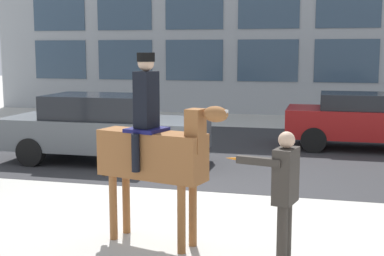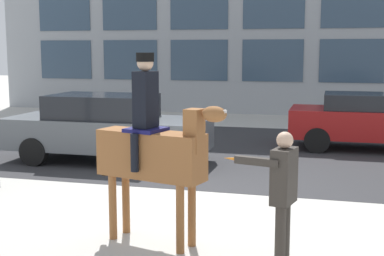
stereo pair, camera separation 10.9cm
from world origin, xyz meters
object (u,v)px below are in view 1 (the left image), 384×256
object	(u,v)px
street_car_far_lane	(361,120)
mounted_horse_lead	(154,149)
street_car_near_lane	(104,128)
pedestrian_bystander	(284,189)

from	to	relation	value
street_car_far_lane	mounted_horse_lead	bearing A→B (deg)	-111.45
street_car_near_lane	mounted_horse_lead	bearing A→B (deg)	-59.63
mounted_horse_lead	street_car_near_lane	size ratio (longest dim) A/B	0.55
street_car_near_lane	pedestrian_bystander	bearing A→B (deg)	-48.85
street_car_near_lane	street_car_far_lane	world-z (taller)	street_car_near_lane
pedestrian_bystander	street_car_near_lane	distance (m)	6.98
mounted_horse_lead	pedestrian_bystander	bearing A→B (deg)	0.63
street_car_near_lane	street_car_far_lane	distance (m)	6.80
pedestrian_bystander	street_car_near_lane	bearing A→B (deg)	-35.07
mounted_horse_lead	street_car_far_lane	bearing A→B (deg)	83.21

